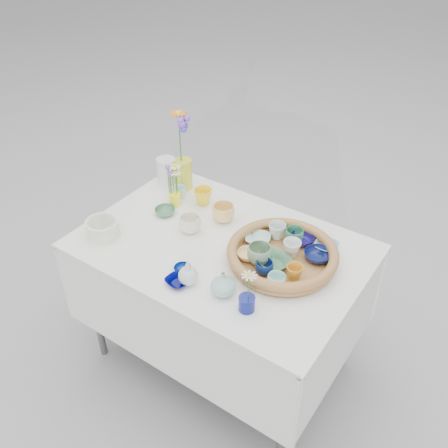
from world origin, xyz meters
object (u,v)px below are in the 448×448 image
Objects in this scene: bud_vase_seafoam at (223,283)px; tall_vase_yellow at (184,174)px; display_table at (222,356)px; wicker_tray at (282,255)px.

bud_vase_seafoam is 0.65× the size of tall_vase_yellow.
tall_vase_yellow reaches higher than display_table.
display_table is 2.66× the size of wicker_tray.
display_table is 1.00m from tall_vase_yellow.
bud_vase_seafoam reaches higher than display_table.
wicker_tray is at bearing -18.38° from tall_vase_yellow.
wicker_tray is 0.32m from bud_vase_seafoam.
wicker_tray is 2.89× the size of tall_vase_yellow.
tall_vase_yellow is (-0.44, 0.29, 0.85)m from display_table.
bud_vase_seafoam reaches higher than wicker_tray.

